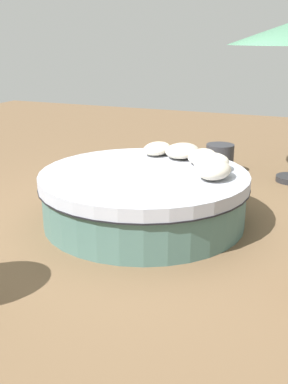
{
  "coord_description": "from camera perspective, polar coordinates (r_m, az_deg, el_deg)",
  "views": [
    {
      "loc": [
        -4.43,
        -1.86,
        1.97
      ],
      "look_at": [
        0.0,
        0.0,
        0.34
      ],
      "focal_mm": 42.83,
      "sensor_mm": 36.0,
      "label": 1
    }
  ],
  "objects": [
    {
      "name": "throw_pillow_0",
      "position": [
        4.81,
        8.68,
        2.75
      ],
      "size": [
        0.48,
        0.35,
        0.19
      ],
      "primitive_type": "ellipsoid",
      "color": "beige",
      "rests_on": "round_bed"
    },
    {
      "name": "ground_plane",
      "position": [
        5.19,
        -0.0,
        -3.59
      ],
      "size": [
        16.0,
        16.0,
        0.0
      ],
      "primitive_type": "plane",
      "color": "brown"
    },
    {
      "name": "round_bed",
      "position": [
        5.08,
        -0.0,
        -0.54
      ],
      "size": [
        2.3,
        2.3,
        0.57
      ],
      "color": "#4C726B",
      "rests_on": "ground_plane"
    },
    {
      "name": "side_table",
      "position": [
        7.04,
        9.4,
        4.09
      ],
      "size": [
        0.42,
        0.42,
        0.45
      ],
      "primitive_type": "cylinder",
      "color": "#333338",
      "rests_on": "ground_plane"
    },
    {
      "name": "throw_pillow_2",
      "position": [
        5.41,
        7.24,
        4.43
      ],
      "size": [
        0.51,
        0.31,
        0.15
      ],
      "primitive_type": "ellipsoid",
      "color": "silver",
      "rests_on": "round_bed"
    },
    {
      "name": "throw_pillow_1",
      "position": [
        5.11,
        8.35,
        3.74
      ],
      "size": [
        0.44,
        0.39,
        0.19
      ],
      "primitive_type": "ellipsoid",
      "color": "silver",
      "rests_on": "round_bed"
    },
    {
      "name": "throw_pillow_4",
      "position": [
        5.77,
        1.65,
        5.44
      ],
      "size": [
        0.48,
        0.32,
        0.15
      ],
      "primitive_type": "ellipsoid",
      "color": "beige",
      "rests_on": "round_bed"
    },
    {
      "name": "throw_pillow_3",
      "position": [
        5.63,
        4.77,
        5.15
      ],
      "size": [
        0.53,
        0.4,
        0.17
      ],
      "primitive_type": "ellipsoid",
      "color": "beige",
      "rests_on": "round_bed"
    }
  ]
}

